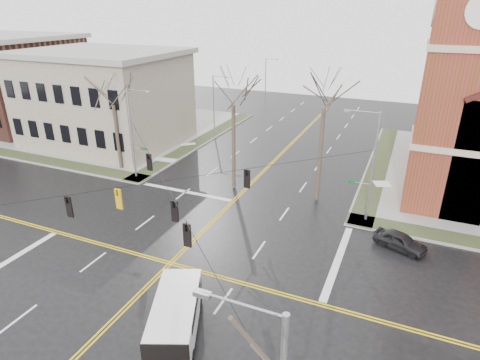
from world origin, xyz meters
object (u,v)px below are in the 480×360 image
at_px(parked_car_a, 400,241).
at_px(tree_nw_far, 113,101).
at_px(streetlight_north_b, 266,80).
at_px(cargo_van, 176,312).
at_px(tree_nw_near, 233,99).
at_px(tree_ne, 325,101).
at_px(streetlight_north_a, 215,103).
at_px(signal_pole_ne, 371,165).
at_px(signal_pole_nw, 133,131).

xyz_separation_m(parked_car_a, tree_nw_far, (-28.74, 4.52, 6.83)).
relative_size(streetlight_north_b, cargo_van, 1.30).
xyz_separation_m(tree_nw_near, tree_ne, (8.11, 0.37, 0.42)).
bearing_deg(streetlight_north_a, cargo_van, -66.50).
bearing_deg(tree_ne, tree_nw_near, -177.41).
bearing_deg(tree_nw_near, parked_car_a, -18.16).
relative_size(parked_car_a, tree_nw_near, 0.31).
height_order(signal_pole_ne, signal_pole_nw, same).
distance_m(signal_pole_nw, tree_ne, 18.78).
xyz_separation_m(signal_pole_ne, streetlight_north_a, (-21.97, 16.50, -0.48)).
relative_size(signal_pole_nw, tree_ne, 0.72).
distance_m(cargo_van, tree_nw_far, 26.30).
height_order(signal_pole_ne, tree_nw_far, tree_nw_far).
xyz_separation_m(cargo_van, tree_ne, (3.08, 18.92, 7.76)).
distance_m(signal_pole_nw, streetlight_north_a, 16.52).
bearing_deg(signal_pole_ne, parked_car_a, -47.30).
xyz_separation_m(streetlight_north_a, tree_ne, (17.52, -14.28, 4.60)).
distance_m(signal_pole_ne, streetlight_north_a, 27.48).
xyz_separation_m(tree_nw_far, tree_ne, (21.28, 0.96, 1.60)).
relative_size(cargo_van, tree_ne, 0.49).
bearing_deg(cargo_van, tree_ne, 57.83).
distance_m(streetlight_north_a, tree_nw_far, 15.98).
bearing_deg(streetlight_north_a, parked_car_a, -38.34).
distance_m(streetlight_north_b, cargo_van, 55.21).
height_order(streetlight_north_a, tree_ne, tree_ne).
xyz_separation_m(signal_pole_nw, tree_ne, (18.19, 2.22, 4.12)).
xyz_separation_m(signal_pole_ne, signal_pole_nw, (-22.64, 0.00, 0.00)).
height_order(tree_nw_near, tree_ne, tree_ne).
bearing_deg(signal_pole_nw, tree_ne, 6.97).
bearing_deg(signal_pole_ne, streetlight_north_a, 143.10).
distance_m(streetlight_north_a, tree_nw_near, 17.90).
distance_m(streetlight_north_a, parked_car_a, 32.07).
bearing_deg(cargo_van, signal_pole_ne, 42.79).
xyz_separation_m(streetlight_north_b, cargo_van, (14.44, -53.20, -3.17)).
xyz_separation_m(tree_nw_far, tree_nw_near, (13.17, 0.59, 1.18)).
height_order(tree_nw_far, tree_ne, tree_ne).
distance_m(parked_car_a, tree_ne, 12.51).
bearing_deg(signal_pole_nw, tree_nw_far, 157.80).
bearing_deg(streetlight_north_a, tree_ne, -39.18).
bearing_deg(streetlight_north_b, parked_car_a, -57.86).
distance_m(streetlight_north_b, parked_car_a, 47.10).
xyz_separation_m(cargo_van, tree_nw_far, (-18.20, 17.96, 6.17)).
relative_size(streetlight_north_a, tree_nw_near, 0.67).
bearing_deg(tree_ne, signal_pole_nw, -173.03).
bearing_deg(signal_pole_ne, streetlight_north_b, 121.05).
bearing_deg(parked_car_a, streetlight_north_a, 72.14).
relative_size(streetlight_north_a, tree_nw_far, 0.78).
bearing_deg(tree_ne, streetlight_north_b, 117.07).
xyz_separation_m(streetlight_north_a, tree_nw_far, (-3.76, -15.24, 3.00)).
height_order(streetlight_north_a, cargo_van, streetlight_north_a).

